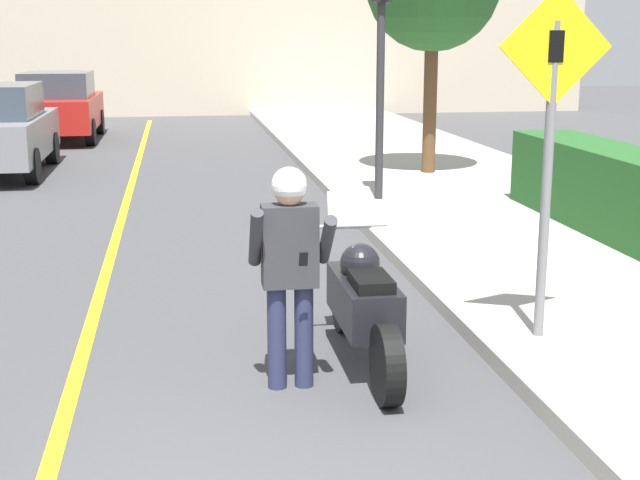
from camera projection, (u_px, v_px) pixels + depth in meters
road_center_line at (107, 268)px, 9.97m from camera, size 0.12×36.00×0.01m
motorcycle at (363, 303)px, 6.98m from camera, size 0.62×2.21×1.28m
person_biker at (290, 257)px, 6.38m from camera, size 0.59×0.46×1.64m
crossing_sign at (550, 132)px, 6.94m from camera, size 0.91×0.08×2.77m
traffic_light at (381, 27)px, 12.86m from camera, size 0.26×0.30×3.63m
hedge_row at (625, 194)px, 10.86m from camera, size 0.90×5.22×1.03m
parked_car_red at (59, 106)px, 21.96m from camera, size 1.88×4.20×1.68m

